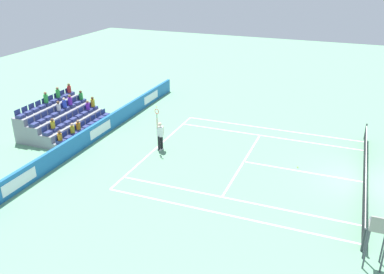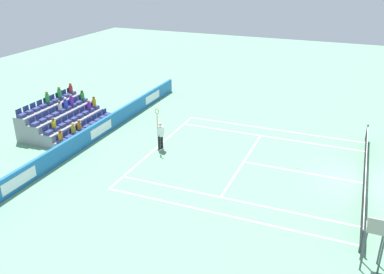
% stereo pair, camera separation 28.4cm
% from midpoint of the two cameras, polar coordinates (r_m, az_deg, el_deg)
% --- Properties ---
extents(ground_plane, '(80.00, 80.00, 0.00)m').
position_cam_midpoint_polar(ground_plane, '(23.35, 22.23, -5.77)').
color(ground_plane, '#669E77').
extents(line_baseline, '(10.97, 0.10, 0.01)m').
position_cam_midpoint_polar(line_baseline, '(25.60, -5.10, -1.36)').
color(line_baseline, white).
rests_on(line_baseline, ground).
extents(line_service, '(8.23, 0.10, 0.01)m').
position_cam_midpoint_polar(line_service, '(23.86, 6.83, -3.38)').
color(line_service, white).
rests_on(line_service, ground).
extents(line_centre_service, '(0.10, 6.40, 0.01)m').
position_cam_midpoint_polar(line_centre_service, '(23.39, 14.43, -4.60)').
color(line_centre_service, white).
rests_on(line_centre_service, ground).
extents(line_singles_sideline_left, '(0.10, 11.89, 0.01)m').
position_cam_midpoint_polar(line_singles_sideline_left, '(20.28, 5.00, -8.51)').
color(line_singles_sideline_left, white).
rests_on(line_singles_sideline_left, ground).
extents(line_singles_sideline_right, '(0.10, 11.89, 0.01)m').
position_cam_midpoint_polar(line_singles_sideline_right, '(27.43, 10.00, 0.11)').
color(line_singles_sideline_right, white).
rests_on(line_singles_sideline_right, ground).
extents(line_doubles_sideline_left, '(0.10, 11.89, 0.01)m').
position_cam_midpoint_polar(line_doubles_sideline_left, '(19.18, 3.79, -10.54)').
color(line_doubles_sideline_left, white).
rests_on(line_doubles_sideline_left, ground).
extents(line_doubles_sideline_right, '(0.10, 11.89, 0.01)m').
position_cam_midpoint_polar(line_doubles_sideline_right, '(28.67, 10.58, 1.12)').
color(line_doubles_sideline_right, white).
rests_on(line_doubles_sideline_right, ground).
extents(line_centre_mark, '(0.10, 0.20, 0.01)m').
position_cam_midpoint_polar(line_centre_mark, '(25.56, -4.90, -1.39)').
color(line_centre_mark, white).
rests_on(line_centre_mark, ground).
extents(sponsor_barrier, '(21.75, 0.22, 1.08)m').
position_cam_midpoint_polar(sponsor_barrier, '(27.38, -12.99, 1.03)').
color(sponsor_barrier, '#1E66AD').
rests_on(sponsor_barrier, ground).
extents(tennis_net, '(11.97, 0.10, 1.07)m').
position_cam_midpoint_polar(tennis_net, '(23.12, 22.42, -4.70)').
color(tennis_net, '#33383D').
rests_on(tennis_net, ground).
extents(tennis_player, '(0.51, 0.42, 2.85)m').
position_cam_midpoint_polar(tennis_player, '(24.81, -4.76, 0.31)').
color(tennis_player, black).
rests_on(tennis_player, ground).
extents(umpire_chair, '(0.70, 0.70, 2.34)m').
position_cam_midpoint_polar(umpire_chair, '(16.78, 23.84, -12.07)').
color(umpire_chair, '#474C54').
rests_on(umpire_chair, ground).
extents(stadium_stand, '(5.58, 3.80, 2.63)m').
position_cam_midpoint_polar(stadium_stand, '(29.03, -17.83, 2.10)').
color(stadium_stand, gray).
rests_on(stadium_stand, ground).
extents(loose_tennis_ball, '(0.07, 0.07, 0.07)m').
position_cam_midpoint_polar(loose_tennis_ball, '(23.71, 14.06, -4.07)').
color(loose_tennis_ball, '#D1E533').
rests_on(loose_tennis_ball, ground).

